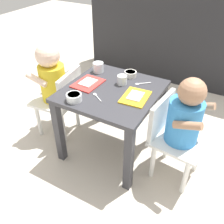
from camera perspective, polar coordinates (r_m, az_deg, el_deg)
name	(u,v)px	position (r m, az deg, el deg)	size (l,w,h in m)	color
ground_plane	(112,147)	(1.73, 0.00, -8.19)	(7.00, 7.00, 0.00)	beige
kitchen_cabinet_back	(177,29)	(2.53, 14.89, 18.17)	(1.68, 0.35, 0.96)	#232326
dining_table	(112,102)	(1.49, 0.00, 2.37)	(0.54, 0.54, 0.47)	#333338
seated_child_left	(54,80)	(1.68, -13.34, 7.13)	(0.31, 0.31, 0.67)	white
seated_child_right	(182,120)	(1.35, 15.95, -1.74)	(0.31, 0.31, 0.66)	white
dog	(124,87)	(2.03, 2.68, 5.74)	(0.28, 0.42, 0.28)	#332D28
food_tray_left	(88,83)	(1.50, -5.57, 6.67)	(0.15, 0.19, 0.02)	red
food_tray_right	(135,97)	(1.37, 5.46, 3.53)	(0.15, 0.19, 0.02)	gold
water_cup_left	(98,68)	(1.64, -3.20, 10.16)	(0.07, 0.07, 0.06)	white
water_cup_right	(122,80)	(1.49, 2.35, 7.35)	(0.06, 0.06, 0.06)	white
cereal_bowl_right_side	(130,74)	(1.58, 4.28, 8.84)	(0.08, 0.08, 0.03)	silver
veggie_bowl_far	(74,97)	(1.35, -8.79, 3.42)	(0.08, 0.08, 0.04)	white
spoon_by_left_tray	(97,96)	(1.38, -3.58, 3.65)	(0.09, 0.07, 0.01)	silver
spoon_by_right_tray	(141,84)	(1.51, 6.77, 6.56)	(0.08, 0.07, 0.01)	silver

